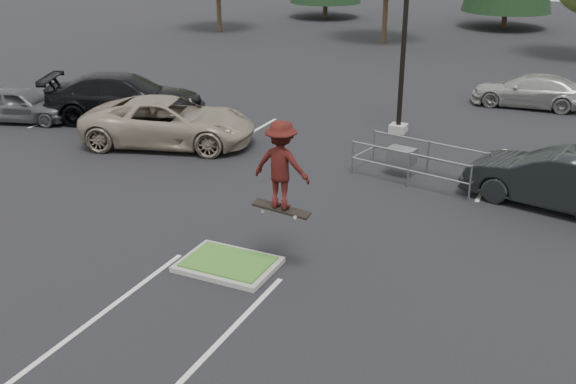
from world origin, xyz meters
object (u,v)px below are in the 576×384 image
at_px(car_l_black, 123,97).
at_px(car_l_grey, 20,104).
at_px(car_l_tan, 167,122).
at_px(car_r_charc, 557,179).
at_px(car_far_silver, 530,91).
at_px(cart_corral, 406,156).
at_px(skateboarder, 281,165).
at_px(light_pole, 406,9).

distance_m(car_l_black, car_l_grey, 4.03).
height_order(car_l_tan, car_r_charc, car_l_tan).
bearing_deg(car_far_silver, cart_corral, -16.49).
bearing_deg(skateboarder, car_r_charc, -130.16).
xyz_separation_m(cart_corral, car_far_silver, (2.43, 10.56, -0.01)).
xyz_separation_m(light_pole, car_l_black, (-10.50, -3.02, -3.65)).
xyz_separation_m(car_l_black, car_far_silver, (14.49, 9.02, -0.22)).
relative_size(car_l_grey, car_far_silver, 0.86).
distance_m(light_pole, cart_corral, 6.18).
bearing_deg(car_r_charc, car_l_grey, -79.00).
xyz_separation_m(car_l_tan, car_l_grey, (-7.00, 0.00, -0.15)).
bearing_deg(skateboarder, car_far_silver, -102.04).
distance_m(car_l_grey, car_far_silver, 21.08).
relative_size(light_pole, skateboarder, 4.72).
bearing_deg(car_far_silver, car_l_tan, -48.52).
relative_size(light_pole, cart_corral, 2.45).
relative_size(cart_corral, car_l_grey, 1.01).
distance_m(car_l_tan, car_l_grey, 7.00).
xyz_separation_m(light_pole, car_l_tan, (-7.00, -5.00, -3.72)).
xyz_separation_m(light_pole, car_far_silver, (3.99, 6.00, -3.87)).
distance_m(light_pole, skateboarder, 11.81).
relative_size(light_pole, car_l_tan, 1.67).
bearing_deg(cart_corral, skateboarder, -86.15).
distance_m(car_l_tan, car_l_black, 4.02).
height_order(car_l_tan, car_far_silver, car_l_tan).
bearing_deg(car_far_silver, car_l_grey, -62.11).
distance_m(cart_corral, car_l_black, 12.16).
height_order(cart_corral, car_far_silver, car_far_silver).
height_order(car_l_grey, car_r_charc, car_r_charc).
relative_size(car_r_charc, car_far_silver, 1.05).
xyz_separation_m(skateboarder, car_l_tan, (-7.70, 6.62, -1.74)).
bearing_deg(car_l_tan, light_pole, -71.50).
distance_m(car_l_grey, car_r_charc, 20.00).
bearing_deg(car_far_silver, skateboarder, -14.13).
xyz_separation_m(car_l_grey, car_r_charc, (20.00, 0.00, 0.13)).
distance_m(light_pole, car_r_charc, 8.66).
distance_m(skateboarder, car_far_silver, 18.02).
relative_size(skateboarder, car_far_silver, 0.45).
bearing_deg(car_r_charc, skateboarder, -27.69).
bearing_deg(car_l_black, skateboarder, -152.03).
xyz_separation_m(car_l_grey, car_far_silver, (17.99, 11.00, -0.00)).
bearing_deg(car_l_tan, car_r_charc, -107.03).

